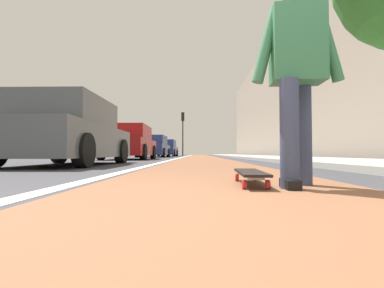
% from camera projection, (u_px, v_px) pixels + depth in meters
% --- Properties ---
extents(ground_plane, '(80.00, 80.00, 0.00)m').
position_uv_depth(ground_plane, '(203.00, 160.00, 11.09)').
color(ground_plane, '#38383D').
extents(bike_lane_paint, '(56.00, 2.20, 0.00)m').
position_uv_depth(bike_lane_paint, '(200.00, 156.00, 25.08)').
color(bike_lane_paint, brown).
rests_on(bike_lane_paint, ground).
extents(lane_stripe_white, '(52.00, 0.16, 0.01)m').
position_uv_depth(lane_stripe_white, '(184.00, 157.00, 21.11)').
color(lane_stripe_white, silver).
rests_on(lane_stripe_white, ground).
extents(sidewalk_curb, '(52.00, 3.20, 0.11)m').
position_uv_depth(sidewalk_curb, '(254.00, 156.00, 19.01)').
color(sidewalk_curb, '#9E9B93').
rests_on(sidewalk_curb, ground).
extents(building_facade, '(40.00, 1.20, 9.41)m').
position_uv_depth(building_facade, '(277.00, 99.00, 23.10)').
color(building_facade, gray).
rests_on(building_facade, ground).
extents(skateboard, '(0.85, 0.24, 0.11)m').
position_uv_depth(skateboard, '(250.00, 174.00, 2.37)').
color(skateboard, red).
rests_on(skateboard, ground).
extents(skater_person, '(0.45, 0.72, 1.64)m').
position_uv_depth(skater_person, '(297.00, 68.00, 2.24)').
color(skater_person, '#384260').
rests_on(skater_person, ground).
extents(parked_car_near, '(4.02, 1.90, 1.48)m').
position_uv_depth(parked_car_near, '(69.00, 134.00, 6.34)').
color(parked_car_near, '#4C5156').
rests_on(parked_car_near, ground).
extents(parked_car_mid, '(4.33, 1.95, 1.48)m').
position_uv_depth(parked_car_mid, '(130.00, 143.00, 12.53)').
color(parked_car_mid, maroon).
rests_on(parked_car_mid, ground).
extents(parked_car_far, '(4.06, 1.99, 1.47)m').
position_uv_depth(parked_car_far, '(154.00, 147.00, 19.38)').
color(parked_car_far, navy).
rests_on(parked_car_far, ground).
extents(parked_car_end, '(4.38, 1.99, 1.46)m').
position_uv_depth(parked_car_end, '(166.00, 149.00, 25.41)').
color(parked_car_end, navy).
rests_on(parked_car_end, ground).
extents(traffic_light, '(0.33, 0.28, 4.17)m').
position_uv_depth(traffic_light, '(183.00, 126.00, 26.96)').
color(traffic_light, '#2D2D2D').
rests_on(traffic_light, ground).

